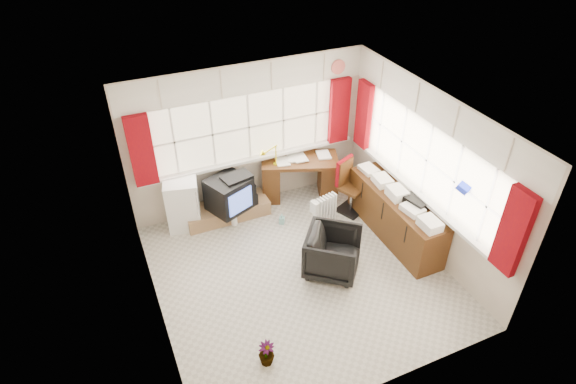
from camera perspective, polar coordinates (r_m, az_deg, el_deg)
name	(u,v)px	position (r m, az deg, el deg)	size (l,w,h in m)	color
ground	(300,273)	(7.13, 1.43, -9.63)	(4.00, 4.00, 0.00)	beige
room_walls	(302,190)	(6.16, 1.63, 0.29)	(4.00, 4.00, 4.00)	beige
window_back	(251,155)	(7.98, -4.42, 4.36)	(3.70, 0.12, 3.60)	#FFEEC9
window_right	(420,190)	(7.39, 15.33, 0.26)	(0.12, 3.70, 3.60)	#FFEEC9
curtains	(331,145)	(7.24, 5.14, 5.55)	(3.83, 3.83, 1.15)	maroon
overhead_cabinets	(336,94)	(6.95, 5.68, 11.54)	(3.98, 3.98, 0.48)	white
desk	(300,175)	(8.41, 1.38, 2.00)	(1.45, 1.07, 0.78)	#5A2E15
desk_lamp	(276,150)	(7.95, -1.45, 4.96)	(0.16, 0.15, 0.39)	yellow
task_chair	(348,184)	(8.09, 7.09, 0.99)	(0.54, 0.55, 0.96)	black
office_chair	(333,252)	(6.97, 5.33, -7.15)	(0.74, 0.76, 0.69)	black
radiator	(325,216)	(7.77, 4.35, -2.80)	(0.44, 0.25, 0.62)	white
credenza	(395,215)	(7.71, 12.55, -2.67)	(0.50, 2.00, 0.85)	#5A2E15
file_tray	(417,201)	(7.36, 15.07, -1.07)	(0.29, 0.37, 0.12)	black
tv_bench	(227,210)	(8.13, -7.25, -2.19)	(1.40, 0.50, 0.25)	#A37751
crt_tv	(229,194)	(7.81, -7.04, -0.26)	(0.78, 0.75, 0.55)	black
hifi_stack	(238,192)	(7.85, -5.99, 0.01)	(0.63, 0.47, 0.59)	black
mini_fridge	(183,203)	(7.89, -12.35, -1.27)	(0.62, 0.63, 0.87)	white
spray_bottle_a	(234,218)	(7.93, -6.41, -3.11)	(0.11, 0.11, 0.27)	white
spray_bottle_b	(282,219)	(7.94, -0.74, -3.20)	(0.08, 0.09, 0.19)	#89CDC8
flower_vase	(266,353)	(6.02, -2.58, -18.56)	(0.19, 0.19, 0.35)	black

